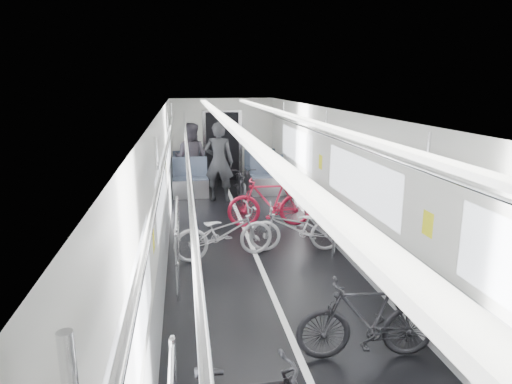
% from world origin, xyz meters
% --- Properties ---
extents(car_shell, '(3.02, 14.01, 2.41)m').
position_xyz_m(car_shell, '(0.00, 1.78, 1.13)').
color(car_shell, black).
rests_on(car_shell, ground).
extents(bike_left_far, '(1.78, 0.91, 0.89)m').
position_xyz_m(bike_left_far, '(-0.53, 0.75, 0.44)').
color(bike_left_far, '#A5A5A9').
rests_on(bike_left_far, floor).
extents(bike_right_near, '(1.53, 0.54, 0.90)m').
position_xyz_m(bike_right_near, '(0.69, -2.32, 0.45)').
color(bike_right_near, black).
rests_on(bike_right_near, floor).
extents(bike_right_mid, '(1.66, 0.74, 0.84)m').
position_xyz_m(bike_right_mid, '(0.72, 0.87, 0.42)').
color(bike_right_mid, '#A5A4A9').
rests_on(bike_right_mid, floor).
extents(bike_right_far, '(1.74, 0.57, 1.03)m').
position_xyz_m(bike_right_far, '(0.53, 2.29, 0.52)').
color(bike_right_far, '#AC152F').
rests_on(bike_right_far, floor).
extents(bike_aisle, '(0.59, 1.67, 0.88)m').
position_xyz_m(bike_aisle, '(0.23, 4.41, 0.44)').
color(bike_aisle, black).
rests_on(bike_aisle, floor).
extents(person_standing, '(0.80, 0.63, 1.94)m').
position_xyz_m(person_standing, '(-0.30, 4.51, 0.97)').
color(person_standing, black).
rests_on(person_standing, floor).
extents(person_seated, '(1.06, 0.93, 1.84)m').
position_xyz_m(person_seated, '(-0.97, 5.53, 0.92)').
color(person_seated, '#353039').
rests_on(person_seated, floor).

